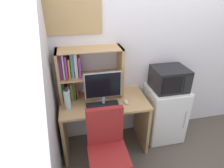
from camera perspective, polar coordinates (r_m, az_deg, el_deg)
wall_back at (r=3.04m, az=23.36°, el=9.89°), size 6.40×0.04×2.60m
wall_left at (r=1.14m, az=-24.76°, el=-20.61°), size 0.04×4.40×2.60m
desk at (r=2.61m, az=-2.32°, el=-9.73°), size 1.12×0.60×0.78m
hutch_bookshelf at (r=2.43m, az=-9.50°, el=3.36°), size 0.80×0.29×0.65m
monitor at (r=2.29m, az=-2.65°, el=-1.19°), size 0.45×0.22×0.43m
keyboard at (r=2.37m, az=-2.85°, el=-6.26°), size 0.40×0.14×0.02m
computer_mouse at (r=2.42m, az=4.23°, el=-5.35°), size 0.05×0.10×0.03m
water_bottle at (r=2.33m, az=-13.16°, el=-4.50°), size 0.08×0.08×0.26m
mini_fridge at (r=2.97m, az=15.27°, el=-8.37°), size 0.53×0.49×0.83m
microwave at (r=2.69m, az=16.71°, el=1.55°), size 0.45×0.40×0.30m
desk_chair at (r=2.27m, az=-1.38°, el=-20.35°), size 0.49×0.49×0.96m
wall_corkboard at (r=2.36m, az=-12.88°, el=18.94°), size 0.77×0.02×0.40m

